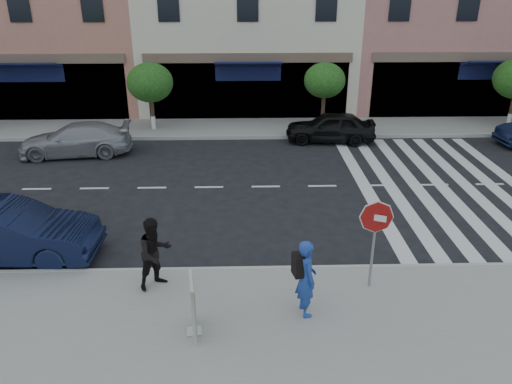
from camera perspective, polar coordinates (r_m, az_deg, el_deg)
The scene contains 13 objects.
ground at distance 13.99m, azimuth 1.86°, elevation -5.83°, with size 120.00×120.00×0.00m, color black.
sidewalk_near at distance 10.85m, azimuth 3.03°, elevation -15.31°, with size 60.00×4.50×0.15m, color gray.
sidewalk_far at distance 24.14m, azimuth 0.37°, elevation 7.33°, with size 60.00×3.00×0.15m, color gray.
building_centre at distance 29.17m, azimuth -1.07°, elevation 21.01°, with size 11.00×9.00×11.00m, color beige.
street_tree_wb at distance 23.77m, azimuth -12.02°, elevation 12.11°, with size 2.10×2.10×3.06m.
street_tree_c at distance 23.69m, azimuth 7.85°, elevation 12.48°, with size 1.90×1.90×3.04m.
stop_sign at distance 11.42m, azimuth 13.52°, elevation -3.66°, with size 0.72×0.34×2.21m.
photographer at distance 10.69m, azimuth 5.75°, elevation -9.72°, with size 0.64×0.42×1.76m, color #204195.
walker at distance 11.74m, azimuth -11.47°, elevation -6.86°, with size 0.85×0.66×1.74m, color black.
poster_board at distance 10.32m, azimuth -7.20°, elevation -12.96°, with size 0.33×0.83×1.27m.
car_near_mid at distance 14.43m, azimuth -26.60°, elevation -4.15°, with size 1.62×4.64×1.53m, color black.
car_far_left at distance 21.82m, azimuth -19.92°, elevation 5.66°, with size 1.82×4.47×1.30m, color #949499.
car_far_mid at distance 22.44m, azimuth 8.50°, elevation 7.36°, with size 1.57×3.89×1.33m, color black.
Camera 1 is at (-0.78, -12.14, 6.91)m, focal length 35.00 mm.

